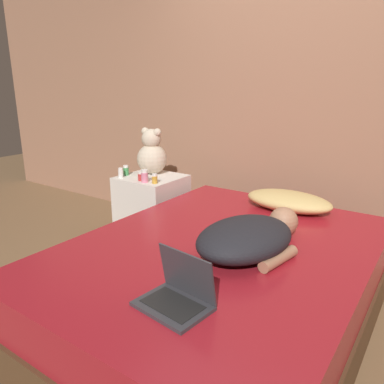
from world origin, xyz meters
name	(u,v)px	position (x,y,z in m)	size (l,w,h in m)	color
ground_plane	(219,321)	(0.00, 0.00, 0.00)	(12.00, 12.00, 0.00)	brown
wall_back	(309,90)	(0.00, 1.30, 1.30)	(8.00, 0.06, 2.60)	#996B51
bed	(220,284)	(0.00, 0.00, 0.24)	(1.53, 2.05, 0.49)	#4C331E
nightstand	(152,210)	(-1.07, 0.66, 0.30)	(0.49, 0.47, 0.60)	silver
pillow	(288,201)	(0.09, 0.78, 0.56)	(0.61, 0.34, 0.13)	tan
person_lying	(250,237)	(0.17, 0.00, 0.58)	(0.51, 0.78, 0.18)	black
laptop	(178,294)	(0.15, -0.60, 0.54)	(0.31, 0.24, 0.22)	#333338
teddy_bear	(152,154)	(-1.13, 0.74, 0.77)	(0.26, 0.26, 0.39)	beige
bottle_pink	(145,176)	(-0.99, 0.48, 0.65)	(0.05, 0.05, 0.10)	pink
bottle_amber	(155,179)	(-0.90, 0.50, 0.63)	(0.04, 0.04, 0.08)	gold
bottle_green	(126,170)	(-1.28, 0.57, 0.64)	(0.05, 0.05, 0.09)	#3D8E4C
bottle_white	(121,173)	(-1.25, 0.48, 0.64)	(0.04, 0.04, 0.08)	white
bottle_red	(141,176)	(-1.05, 0.51, 0.63)	(0.05, 0.05, 0.07)	#B72D2D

